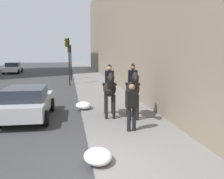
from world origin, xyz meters
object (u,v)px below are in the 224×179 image
mounted_horse_near (110,88)px  car_mid_lane (27,102)px  mounted_horse_far (133,88)px  car_near_lane (13,68)px  traffic_light_far_curb (70,56)px  pedestrian_greeting (132,104)px  traffic_light_near_curb (68,54)px

mounted_horse_near → car_mid_lane: 3.67m
car_mid_lane → mounted_horse_far: bearing=-101.2°
car_near_lane → traffic_light_far_curb: 11.94m
mounted_horse_far → car_mid_lane: (1.04, 4.49, -0.68)m
mounted_horse_far → mounted_horse_near: bearing=-103.1°
car_near_lane → traffic_light_far_curb: (-9.08, -7.57, 1.67)m
pedestrian_greeting → car_mid_lane: bearing=50.1°
traffic_light_near_curb → mounted_horse_far: bearing=-166.8°
mounted_horse_near → mounted_horse_far: mounted_horse_far is taller
car_mid_lane → mounted_horse_near: bearing=-98.6°
mounted_horse_far → car_near_lane: 26.71m
pedestrian_greeting → traffic_light_near_curb: traffic_light_near_curb is taller
pedestrian_greeting → traffic_light_near_curb: bearing=3.8°
pedestrian_greeting → car_near_lane: (26.42, 9.55, -0.35)m
car_mid_lane → traffic_light_near_curb: (10.34, -1.82, 1.96)m
traffic_light_far_curb → traffic_light_near_curb: bearing=177.5°
traffic_light_far_curb → car_near_lane: bearing=39.8°
mounted_horse_far → car_near_lane: bearing=-148.5°
car_mid_lane → traffic_light_far_curb: size_ratio=1.13×
car_mid_lane → traffic_light_far_curb: 14.85m
mounted_horse_far → car_mid_lane: size_ratio=0.57×
car_mid_lane → traffic_light_far_curb: (14.62, -2.01, 1.67)m
car_near_lane → mounted_horse_far: bearing=21.1°
pedestrian_greeting → car_near_lane: size_ratio=0.39×
mounted_horse_far → traffic_light_far_curb: bearing=-161.6°
pedestrian_greeting → car_mid_lane: pedestrian_greeting is taller
mounted_horse_near → traffic_light_near_curb: traffic_light_near_curb is taller
mounted_horse_far → traffic_light_near_curb: (11.39, 2.66, 1.28)m
car_near_lane → traffic_light_near_curb: 15.39m
mounted_horse_far → traffic_light_far_curb: size_ratio=0.65×
car_near_lane → car_mid_lane: bearing=12.2°
mounted_horse_near → car_near_lane: bearing=-153.0°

